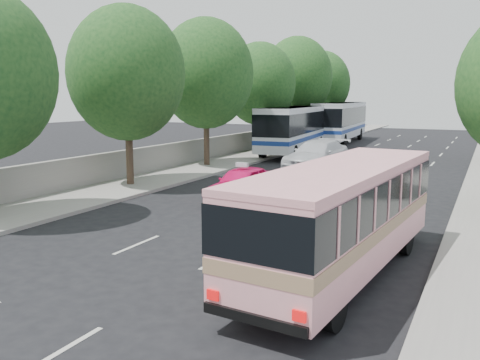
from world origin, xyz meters
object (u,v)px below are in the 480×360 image
Objects in this scene: white_pickup at (317,155)px; pink_taxi at (242,183)px; tour_coach_front at (294,126)px; tour_coach_rear at (341,119)px; pink_bus at (343,208)px.

pink_taxi is at bearing -83.87° from white_pickup.
tour_coach_front is 11.26m from tour_coach_rear.
tour_coach_rear is at bearing 110.43° from pink_bus.
pink_bus reaches higher than pink_taxi.
white_pickup is 8.79m from tour_coach_front.
pink_taxi is 29.56m from tour_coach_rear.
tour_coach_rear reaches higher than pink_taxi.
tour_coach_front is at bearing 117.90° from pink_bus.
pink_bus is 27.63m from tour_coach_front.
pink_taxi is 0.35× the size of tour_coach_front.
pink_bus is 1.48× the size of white_pickup.
pink_bus is at bearing -64.05° from white_pickup.
tour_coach_rear reaches higher than pink_bus.
tour_coach_front is at bearing 106.10° from pink_taxi.
pink_bus is at bearing -72.20° from tour_coach_front.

